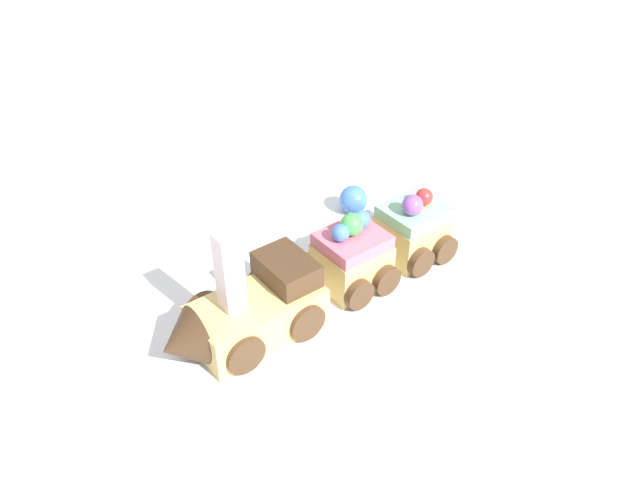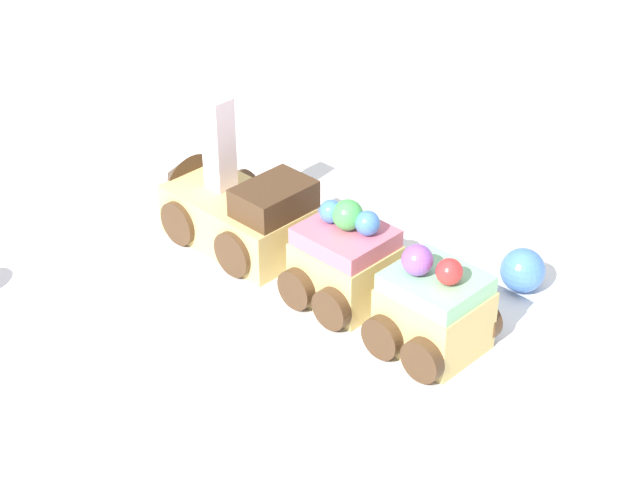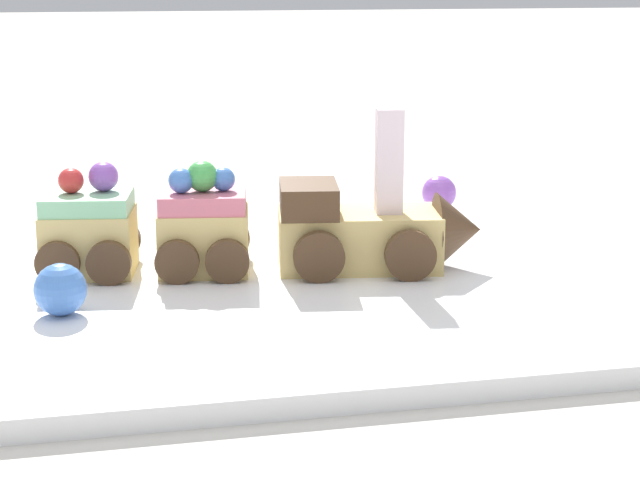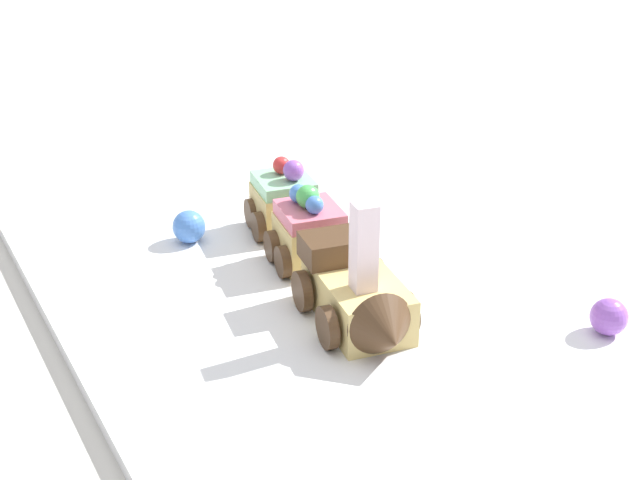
% 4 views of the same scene
% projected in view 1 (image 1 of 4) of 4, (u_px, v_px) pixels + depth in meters
% --- Properties ---
extents(ground_plane, '(10.00, 10.00, 0.00)m').
position_uv_depth(ground_plane, '(311.00, 307.00, 0.54)').
color(ground_plane, beige).
extents(display_board, '(0.78, 0.41, 0.01)m').
position_uv_depth(display_board, '(311.00, 302.00, 0.54)').
color(display_board, white).
rests_on(display_board, ground_plane).
extents(cake_train_locomotive, '(0.14, 0.08, 0.10)m').
position_uv_depth(cake_train_locomotive, '(244.00, 313.00, 0.49)').
color(cake_train_locomotive, '#E5C675').
rests_on(cake_train_locomotive, display_board).
extents(cake_car_strawberry, '(0.07, 0.07, 0.07)m').
position_uv_depth(cake_car_strawberry, '(352.00, 258.00, 0.54)').
color(cake_car_strawberry, '#E5C675').
rests_on(cake_car_strawberry, display_board).
extents(cake_car_mint, '(0.07, 0.07, 0.07)m').
position_uv_depth(cake_car_mint, '(412.00, 231.00, 0.57)').
color(cake_car_mint, '#E5C675').
rests_on(cake_car_mint, display_board).
extents(gumball_blue, '(0.03, 0.03, 0.03)m').
position_uv_depth(gumball_blue, '(353.00, 200.00, 0.64)').
color(gumball_blue, '#4C84E0').
rests_on(gumball_blue, display_board).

